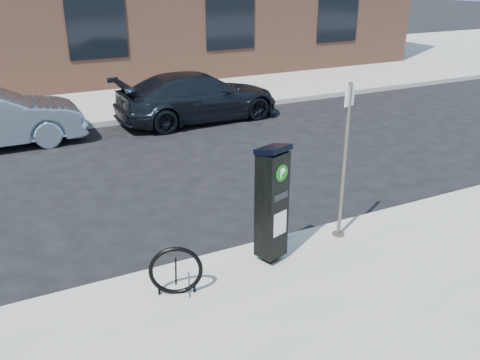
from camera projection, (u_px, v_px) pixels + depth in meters
ground at (275, 247)px, 8.09m from camera, size 120.00×120.00×0.00m
sidewalk_far at (92, 82)px, 19.61m from camera, size 60.00×12.00×0.15m
curb_near at (276, 243)px, 8.04m from camera, size 60.00×0.12×0.16m
curb_far at (135, 120)px, 14.67m from camera, size 60.00×0.12×0.16m
parking_kiosk at (272, 203)px, 7.10m from camera, size 0.50×0.47×1.78m
sign_pole at (344, 164)px, 7.67m from camera, size 0.21×0.20×2.46m
bike_rack at (176, 271)px, 6.54m from camera, size 0.68×0.29×0.70m
car_dark at (198, 97)px, 14.65m from camera, size 4.88×2.16×1.39m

